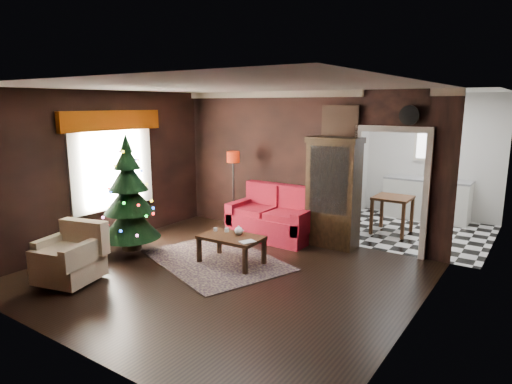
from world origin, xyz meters
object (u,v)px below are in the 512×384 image
Objects in this scene: kitchen_table at (392,215)px; floor_lamp at (233,192)px; curio_cabinet at (333,195)px; coffee_table at (231,249)px; loveseat at (272,213)px; teapot at (239,231)px; armchair at (68,252)px; wall_clock at (409,115)px; christmas_tree at (129,194)px.

floor_lamp is at bearing -147.67° from kitchen_table.
kitchen_table is (2.69, 1.70, -0.45)m from floor_lamp.
coffee_table is (-0.96, -1.77, -0.71)m from curio_cabinet.
floor_lamp reaches higher than kitchen_table.
loveseat is at bearing 96.85° from coffee_table.
curio_cabinet reaches higher than teapot.
armchair is 5.66m from wall_clock.
loveseat is 0.88× the size of christmas_tree.
loveseat reaches higher than kitchen_table.
christmas_tree is 2.01m from coffee_table.
kitchen_table is at bearing 65.56° from curio_cabinet.
floor_lamp is 10.46× the size of teapot.
armchair is at bearing -123.29° from curio_cabinet.
armchair is at bearing -126.61° from teapot.
wall_clock is (2.10, 1.83, 1.84)m from teapot.
loveseat is at bearing -137.49° from kitchen_table.
armchair is 2.57× the size of wall_clock.
armchair is (-0.39, -3.44, -0.37)m from floor_lamp.
loveseat is 1.69× the size of coffee_table.
loveseat is 3.72m from armchair.
loveseat is 0.95m from floor_lamp.
armchair is at bearing -110.25° from loveseat.
floor_lamp is 3.62m from wall_clock.
teapot is at bearing -139.03° from wall_clock.
christmas_tree reaches higher than kitchen_table.
wall_clock reaches higher than floor_lamp.
loveseat is 5.31× the size of wall_clock.
wall_clock reaches higher than teapot.
christmas_tree is 12.59× the size of teapot.
floor_lamp is at bearing 125.88° from coffee_table.
teapot is at bearing -116.79° from kitchen_table.
wall_clock is (3.24, 0.45, 1.55)m from floor_lamp.
christmas_tree is at bearing -131.60° from kitchen_table.
coffee_table is at bearing -116.51° from teapot.
wall_clock is at bearing -66.25° from kitchen_table.
curio_cabinet is 1.89× the size of coffee_table.
loveseat is at bearing -170.34° from wall_clock.
floor_lamp reaches higher than armchair.
teapot is 3.34m from wall_clock.
coffee_table is 6.53× the size of teapot.
curio_cabinet is at bearing -114.44° from kitchen_table.
loveseat is 2.07× the size of armchair.
christmas_tree is 1.93× the size of coffee_table.
floor_lamp is at bearing -176.49° from loveseat.
curio_cabinet reaches higher than coffee_table.
floor_lamp is 1.81m from teapot.
christmas_tree is at bearing -161.53° from coffee_table.
armchair is at bearing -78.94° from christmas_tree.
kitchen_table is at bearing 44.93° from armchair.
teapot is (0.25, -1.43, 0.04)m from loveseat.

